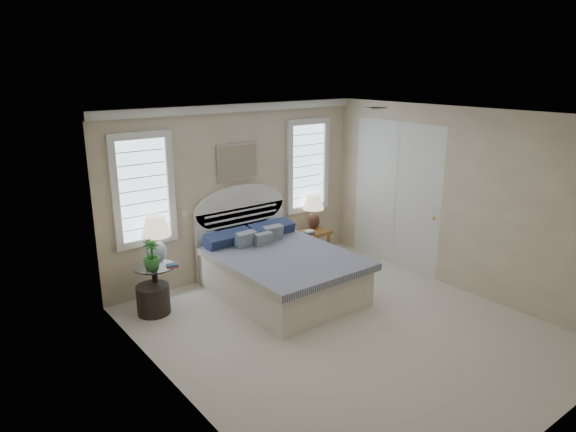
{
  "coord_description": "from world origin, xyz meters",
  "views": [
    {
      "loc": [
        -4.17,
        -4.21,
        3.23
      ],
      "look_at": [
        -0.16,
        1.0,
        1.31
      ],
      "focal_mm": 32.0,
      "sensor_mm": 36.0,
      "label": 1
    }
  ],
  "objects_px": {
    "nightstand_right": "(314,238)",
    "lamp_right": "(313,208)",
    "floor_pot": "(153,299)",
    "lamp_left": "(156,234)",
    "side_table_left": "(155,283)",
    "bed": "(278,268)"
  },
  "relations": [
    {
      "from": "floor_pot",
      "to": "lamp_right",
      "type": "height_order",
      "value": "lamp_right"
    },
    {
      "from": "bed",
      "to": "side_table_left",
      "type": "height_order",
      "value": "bed"
    },
    {
      "from": "bed",
      "to": "floor_pot",
      "type": "bearing_deg",
      "value": 164.62
    },
    {
      "from": "bed",
      "to": "lamp_left",
      "type": "distance_m",
      "value": 1.81
    },
    {
      "from": "nightstand_right",
      "to": "lamp_right",
      "type": "distance_m",
      "value": 0.53
    },
    {
      "from": "side_table_left",
      "to": "bed",
      "type": "bearing_deg",
      "value": -19.74
    },
    {
      "from": "bed",
      "to": "nightstand_right",
      "type": "bearing_deg",
      "value": 28.03
    },
    {
      "from": "lamp_right",
      "to": "side_table_left",
      "type": "bearing_deg",
      "value": -175.91
    },
    {
      "from": "floor_pot",
      "to": "lamp_left",
      "type": "xyz_separation_m",
      "value": [
        0.21,
        0.23,
        0.83
      ]
    },
    {
      "from": "bed",
      "to": "lamp_left",
      "type": "xyz_separation_m",
      "value": [
        -1.54,
        0.71,
        0.65
      ]
    },
    {
      "from": "floor_pot",
      "to": "lamp_left",
      "type": "height_order",
      "value": "lamp_left"
    },
    {
      "from": "bed",
      "to": "floor_pot",
      "type": "height_order",
      "value": "bed"
    },
    {
      "from": "bed",
      "to": "lamp_left",
      "type": "relative_size",
      "value": 3.44
    },
    {
      "from": "side_table_left",
      "to": "nightstand_right",
      "type": "bearing_deg",
      "value": 1.94
    },
    {
      "from": "nightstand_right",
      "to": "floor_pot",
      "type": "relative_size",
      "value": 1.19
    },
    {
      "from": "bed",
      "to": "lamp_left",
      "type": "bearing_deg",
      "value": 155.25
    },
    {
      "from": "side_table_left",
      "to": "lamp_right",
      "type": "distance_m",
      "value": 3.07
    },
    {
      "from": "nightstand_right",
      "to": "lamp_right",
      "type": "bearing_deg",
      "value": 58.85
    },
    {
      "from": "side_table_left",
      "to": "nightstand_right",
      "type": "xyz_separation_m",
      "value": [
        2.95,
        0.1,
        -0.0
      ]
    },
    {
      "from": "nightstand_right",
      "to": "lamp_right",
      "type": "relative_size",
      "value": 0.88
    },
    {
      "from": "lamp_right",
      "to": "floor_pot",
      "type": "bearing_deg",
      "value": -173.96
    },
    {
      "from": "floor_pot",
      "to": "lamp_left",
      "type": "distance_m",
      "value": 0.89
    }
  ]
}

